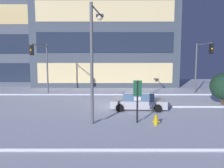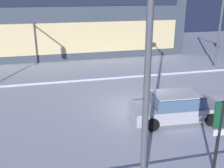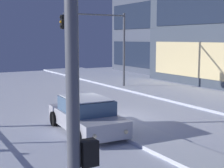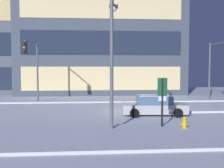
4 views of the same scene
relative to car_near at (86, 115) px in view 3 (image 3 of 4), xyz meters
The scene contains 6 objects.
ground 2.52m from the car_near, 125.72° to the left, with size 52.00×52.00×0.00m, color silver.
curb_strip_far 10.17m from the car_near, 98.00° to the left, with size 52.00×5.20×0.14m, color silver.
median_strip 4.11m from the car_near, 23.59° to the left, with size 9.00×1.80×0.14m, color silver.
car_near is the anchor object (origin of this frame).
traffic_light_corner_near_right 9.56m from the car_near, 18.09° to the right, with size 0.32×3.98×5.75m.
traffic_light_corner_far_left 12.17m from the car_near, 148.97° to the left, with size 0.32×5.51×5.93m.
Camera 3 is at (13.94, -8.02, 3.97)m, focal length 53.35 mm.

